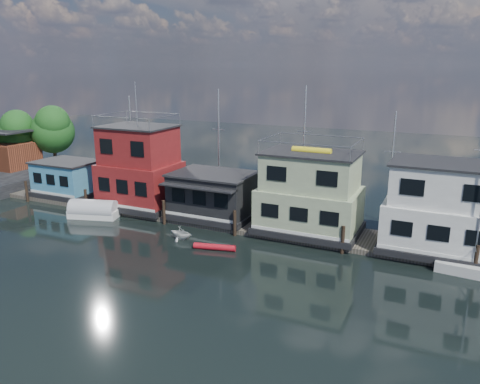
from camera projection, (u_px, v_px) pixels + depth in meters
The scene contains 14 objects.
ground at pixel (138, 272), 32.20m from camera, with size 160.00×160.00×0.00m, color black.
dock at pixel (218, 219), 42.64m from camera, with size 48.00×5.00×0.40m, color #595147.
houseboat_blue at pixel (67, 178), 49.46m from camera, with size 6.40×4.90×3.66m.
houseboat_red at pixel (140, 169), 45.08m from camera, with size 7.40×5.90×11.86m.
houseboat_dark at pixel (213, 195), 42.24m from camera, with size 7.40×6.10×4.06m.
houseboat_green at pixel (310, 194), 38.29m from camera, with size 8.40×5.90×7.03m.
houseboat_white at pixel (442, 210), 34.21m from camera, with size 8.40×5.90×6.66m.
pilings at pixel (200, 218), 40.09m from camera, with size 42.28×0.28×2.20m.
background_masts at pixel (291, 154), 44.54m from camera, with size 36.40×0.16×12.00m.
shore at pixel (12, 150), 57.63m from camera, with size 12.40×15.72×8.24m.
tarp_runabout at pixel (93, 210), 43.50m from camera, with size 4.83×2.98×1.83m.
red_kayak at pixel (215, 247), 35.95m from camera, with size 0.48×0.48×3.29m, color #B1121F.
day_sailer at pixel (473, 269), 31.61m from camera, with size 4.79×1.98×7.36m.
dinghy_white at pixel (181, 233), 38.13m from camera, with size 1.79×2.08×1.09m, color silver.
Camera 1 is at (18.92, -23.86, 13.77)m, focal length 35.00 mm.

